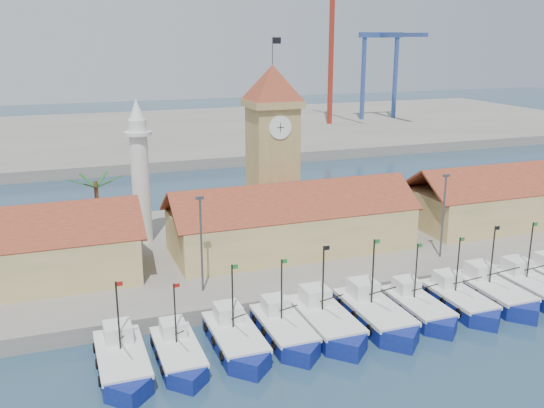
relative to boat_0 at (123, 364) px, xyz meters
name	(u,v)px	position (x,y,z in m)	size (l,w,h in m)	color
ground	(381,343)	(20.46, -2.53, -0.76)	(400.00, 400.00, 0.00)	#1B304A
quay	(278,243)	(20.46, 21.47, -0.01)	(140.00, 32.00, 1.50)	gray
terminal	(155,134)	(20.46, 107.47, 0.24)	(240.00, 80.00, 2.00)	gray
boat_0	(123,364)	(0.00, 0.00, 0.00)	(3.56, 9.76, 7.39)	navy
boat_1	(179,355)	(4.21, -0.11, -0.08)	(3.21, 8.80, 6.66)	navy
boat_2	(236,341)	(8.98, 0.45, 0.00)	(3.55, 9.72, 7.35)	navy
boat_3	(285,331)	(13.24, 0.65, -0.02)	(3.46, 9.48, 7.17)	navy
boat_4	(327,323)	(17.04, 0.66, 0.05)	(3.80, 10.41, 7.88)	navy
boat_5	(376,316)	(21.68, 0.44, 0.06)	(3.85, 10.54, 7.98)	navy
boat_6	(419,309)	(26.07, 0.56, -0.04)	(3.38, 9.26, 7.00)	navy
boat_7	(461,302)	(30.50, 0.50, -0.03)	(3.42, 9.36, 7.08)	navy
boat_8	(495,294)	(34.59, 0.75, 0.03)	(3.69, 10.12, 7.66)	navy
boat_9	(533,289)	(38.87, 0.57, 0.02)	(3.67, 10.07, 7.62)	navy
hall_center	(291,227)	(20.46, 17.47, 3.22)	(27.04, 10.13, 7.61)	#DEB67A
hall_right	(523,201)	(52.46, 17.47, 3.22)	(31.20, 10.13, 7.61)	#DEB67A
clock_tower	(272,146)	(20.46, 23.46, 11.20)	(5.80, 5.80, 22.70)	tan
minaret	(140,171)	(5.46, 25.47, 8.96)	(3.00, 3.00, 16.30)	silver
palm_tree	(98,210)	(0.46, 23.47, 5.48)	(5.60, 5.03, 8.39)	brown
lamp_posts	(326,225)	(20.96, 9.47, 5.71)	(80.70, 0.25, 9.03)	#3F3F44
crane_red_right	(334,24)	(65.27, 101.14, 26.33)	(1.00, 32.70, 45.24)	#A02718
gantry	(387,52)	(82.46, 104.12, 19.28)	(13.00, 22.00, 23.20)	#304A94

